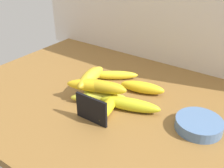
{
  "coord_description": "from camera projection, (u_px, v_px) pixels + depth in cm",
  "views": [
    {
      "loc": [
        43.62,
        -60.87,
        51.31
      ],
      "look_at": [
        -0.77,
        2.33,
        8.0
      ],
      "focal_mm": 41.92,
      "sensor_mm": 36.0,
      "label": 1
    }
  ],
  "objects": [
    {
      "name": "banana_1",
      "position": [
        130.0,
        104.0,
        0.83
      ],
      "size": [
        20.16,
        9.6,
        4.18
      ],
      "primitive_type": "ellipsoid",
      "rotation": [
        0.0,
        0.0,
        3.43
      ],
      "color": "gold",
      "rests_on": "counter_top"
    },
    {
      "name": "banana_7",
      "position": [
        88.0,
        78.0,
        0.9
      ],
      "size": [
        8.28,
        16.11,
        4.08
      ],
      "primitive_type": "ellipsoid",
      "rotation": [
        0.0,
        0.0,
        1.85
      ],
      "color": "gold",
      "rests_on": "banana_4"
    },
    {
      "name": "banana_4",
      "position": [
        91.0,
        88.0,
        0.92
      ],
      "size": [
        13.9,
        18.18,
        3.93
      ],
      "primitive_type": "ellipsoid",
      "rotation": [
        0.0,
        0.0,
        2.16
      ],
      "color": "#ACBA2B",
      "rests_on": "counter_top"
    },
    {
      "name": "banana_8",
      "position": [
        91.0,
        77.0,
        0.91
      ],
      "size": [
        6.49,
        15.79,
        4.1
      ],
      "primitive_type": "ellipsoid",
      "rotation": [
        0.0,
        0.0,
        1.73
      ],
      "color": "yellow",
      "rests_on": "banana_4"
    },
    {
      "name": "banana_5",
      "position": [
        110.0,
        105.0,
        0.83
      ],
      "size": [
        8.62,
        18.1,
        3.69
      ],
      "primitive_type": "ellipsoid",
      "rotation": [
        0.0,
        0.0,
        1.86
      ],
      "color": "gold",
      "rests_on": "counter_top"
    },
    {
      "name": "fruit_bowl",
      "position": [
        199.0,
        124.0,
        0.75
      ],
      "size": [
        13.46,
        13.46,
        3.18
      ],
      "primitive_type": "cylinder",
      "color": "#4F709E",
      "rests_on": "counter_top"
    },
    {
      "name": "chalkboard_sign",
      "position": [
        92.0,
        110.0,
        0.77
      ],
      "size": [
        11.0,
        1.8,
        8.4
      ],
      "color": "black",
      "rests_on": "counter_top"
    },
    {
      "name": "banana_9",
      "position": [
        100.0,
        86.0,
        0.86
      ],
      "size": [
        19.06,
        9.25,
        4.3
      ],
      "primitive_type": "ellipsoid",
      "rotation": [
        0.0,
        0.0,
        3.42
      ],
      "color": "gold",
      "rests_on": "banana_2"
    },
    {
      "name": "banana_6",
      "position": [
        95.0,
        86.0,
        0.86
      ],
      "size": [
        19.35,
        12.18,
        4.2
      ],
      "primitive_type": "ellipsoid",
      "rotation": [
        0.0,
        0.0,
        3.59
      ],
      "color": "gold",
      "rests_on": "banana_2"
    },
    {
      "name": "banana_0",
      "position": [
        114.0,
        75.0,
        1.02
      ],
      "size": [
        17.0,
        13.09,
        3.37
      ],
      "primitive_type": "ellipsoid",
      "rotation": [
        0.0,
        0.0,
        0.6
      ],
      "color": "yellow",
      "rests_on": "counter_top"
    },
    {
      "name": "banana_2",
      "position": [
        98.0,
        98.0,
        0.87
      ],
      "size": [
        17.11,
        13.45,
        3.5
      ],
      "primitive_type": "ellipsoid",
      "rotation": [
        0.0,
        0.0,
        3.75
      ],
      "color": "gold",
      "rests_on": "counter_top"
    },
    {
      "name": "counter_top",
      "position": [
        110.0,
        104.0,
        0.9
      ],
      "size": [
        110.0,
        76.0,
        3.0
      ],
      "primitive_type": "cube",
      "color": "brown",
      "rests_on": "ground"
    },
    {
      "name": "banana_3",
      "position": [
        142.0,
        87.0,
        0.92
      ],
      "size": [
        16.27,
        7.94,
        4.14
      ],
      "primitive_type": "ellipsoid",
      "rotation": [
        0.0,
        0.0,
        3.39
      ],
      "color": "yellow",
      "rests_on": "counter_top"
    }
  ]
}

